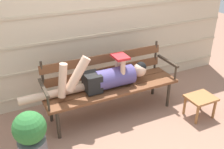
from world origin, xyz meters
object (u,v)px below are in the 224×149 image
Objects in this scene: park_bench at (110,81)px; potted_plant at (31,136)px; footstool at (200,101)px.

potted_plant is (-1.15, -0.49, -0.14)m from park_bench.
footstool is 2.20m from potted_plant.
park_bench is 1.26m from potted_plant.
footstool is at bearing -32.02° from park_bench.
potted_plant reaches higher than footstool.
footstool is (1.04, -0.65, -0.22)m from park_bench.
park_bench reaches higher than footstool.
potted_plant is at bearing -156.85° from park_bench.
park_bench reaches higher than potted_plant.
potted_plant is at bearing 175.86° from footstool.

